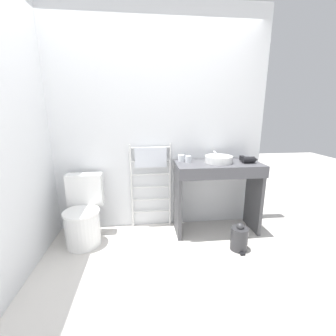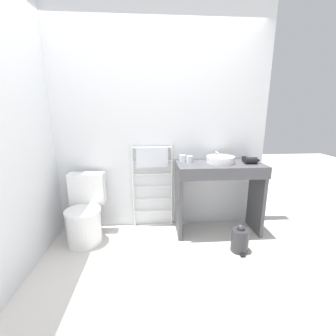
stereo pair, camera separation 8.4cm
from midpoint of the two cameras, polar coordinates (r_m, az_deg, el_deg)
name	(u,v)px [view 2 (the right image)]	position (r m, az deg, el deg)	size (l,w,h in m)	color
ground_plane	(164,295)	(2.14, 0.18, -29.59)	(12.00, 12.00, 0.00)	silver
wall_back	(157,123)	(2.83, -1.85, 11.39)	(2.72, 0.12, 2.68)	silver
wall_side	(16,127)	(2.46, -33.37, 8.66)	(0.12, 1.84, 2.68)	silver
toilet	(85,215)	(2.81, -19.49, -11.12)	(0.41, 0.53, 0.78)	white
towel_radiator	(152,168)	(2.80, -3.14, -0.05)	(0.52, 0.06, 1.09)	silver
vanity_counter	(219,186)	(2.79, 13.68, -4.51)	(1.02, 0.48, 0.88)	#4C4C51
sink_basin	(220,159)	(2.74, 14.00, 2.13)	(0.33, 0.33, 0.08)	white
faucet	(216,154)	(2.89, 13.01, 3.40)	(0.02, 0.10, 0.11)	silver
cup_near_wall	(183,158)	(2.74, 4.63, 2.47)	(0.08, 0.08, 0.08)	white
cup_near_edge	(190,159)	(2.69, 6.39, 2.22)	(0.07, 0.07, 0.08)	white
hair_dryer	(251,160)	(2.82, 21.11, 1.86)	(0.19, 0.18, 0.08)	black
trash_bin	(240,239)	(2.67, 18.68, -16.82)	(0.19, 0.22, 0.32)	#333335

